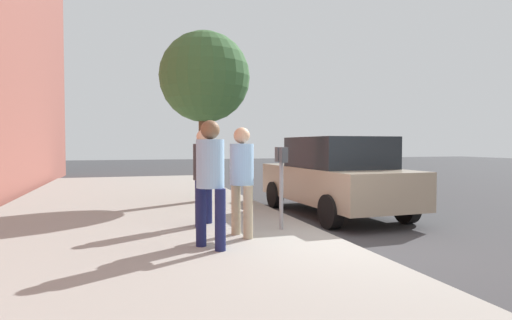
{
  "coord_description": "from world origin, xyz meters",
  "views": [
    {
      "loc": [
        -5.79,
        3.17,
        1.6
      ],
      "look_at": [
        1.01,
        1.06,
        1.34
      ],
      "focal_mm": 29.4,
      "sensor_mm": 36.0,
      "label": 1
    }
  ],
  "objects_px": {
    "pedestrian_at_meter": "(242,173)",
    "parked_sedan_near": "(335,176)",
    "parking_meter": "(281,170)",
    "parking_officer": "(204,169)",
    "street_tree": "(205,79)",
    "pedestrian_bystander": "(210,173)"
  },
  "relations": [
    {
      "from": "pedestrian_at_meter",
      "to": "parking_officer",
      "type": "distance_m",
      "value": 1.18
    },
    {
      "from": "parking_meter",
      "to": "parked_sedan_near",
      "type": "bearing_deg",
      "value": -47.41
    },
    {
      "from": "parked_sedan_near",
      "to": "street_tree",
      "type": "height_order",
      "value": "street_tree"
    },
    {
      "from": "parking_meter",
      "to": "pedestrian_at_meter",
      "type": "relative_size",
      "value": 0.82
    },
    {
      "from": "pedestrian_bystander",
      "to": "parking_meter",
      "type": "bearing_deg",
      "value": 1.92
    },
    {
      "from": "pedestrian_at_meter",
      "to": "parked_sedan_near",
      "type": "xyz_separation_m",
      "value": [
        2.18,
        -2.79,
        -0.26
      ]
    },
    {
      "from": "pedestrian_at_meter",
      "to": "street_tree",
      "type": "distance_m",
      "value": 4.83
    },
    {
      "from": "parking_meter",
      "to": "parking_officer",
      "type": "xyz_separation_m",
      "value": [
        0.76,
        1.2,
        -0.01
      ]
    },
    {
      "from": "parking_meter",
      "to": "parked_sedan_near",
      "type": "height_order",
      "value": "parked_sedan_near"
    },
    {
      "from": "parking_officer",
      "to": "parked_sedan_near",
      "type": "height_order",
      "value": "parking_officer"
    },
    {
      "from": "parking_officer",
      "to": "parking_meter",
      "type": "bearing_deg",
      "value": 2.43
    },
    {
      "from": "parking_meter",
      "to": "pedestrian_bystander",
      "type": "xyz_separation_m",
      "value": [
        -0.96,
        1.42,
        0.04
      ]
    },
    {
      "from": "parking_officer",
      "to": "parked_sedan_near",
      "type": "bearing_deg",
      "value": 53.23
    },
    {
      "from": "parking_meter",
      "to": "street_tree",
      "type": "bearing_deg",
      "value": 8.53
    },
    {
      "from": "pedestrian_bystander",
      "to": "parking_officer",
      "type": "distance_m",
      "value": 1.73
    },
    {
      "from": "pedestrian_at_meter",
      "to": "street_tree",
      "type": "xyz_separation_m",
      "value": [
        4.32,
        -0.2,
        2.13
      ]
    },
    {
      "from": "parking_meter",
      "to": "pedestrian_bystander",
      "type": "relative_size",
      "value": 0.79
    },
    {
      "from": "pedestrian_at_meter",
      "to": "parked_sedan_near",
      "type": "relative_size",
      "value": 0.39
    },
    {
      "from": "parking_officer",
      "to": "pedestrian_at_meter",
      "type": "bearing_deg",
      "value": -35.02
    },
    {
      "from": "pedestrian_at_meter",
      "to": "parking_officer",
      "type": "bearing_deg",
      "value": 94.75
    },
    {
      "from": "street_tree",
      "to": "pedestrian_at_meter",
      "type": "bearing_deg",
      "value": 177.35
    },
    {
      "from": "parking_officer",
      "to": "parked_sedan_near",
      "type": "relative_size",
      "value": 0.39
    }
  ]
}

